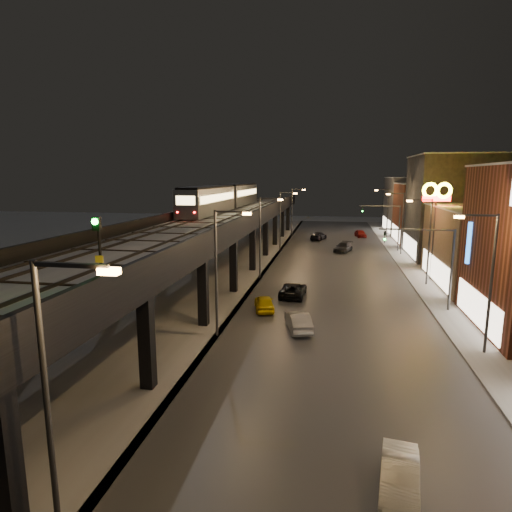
{
  "coord_description": "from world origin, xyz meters",
  "views": [
    {
      "loc": [
        7.21,
        -15.0,
        11.2
      ],
      "look_at": [
        1.23,
        17.9,
        5.0
      ],
      "focal_mm": 30.0,
      "sensor_mm": 36.0,
      "label": 1
    }
  ],
  "objects_px": {
    "car_onc_silver": "(399,478)",
    "car_onc_red": "(360,234)",
    "rail_signal": "(98,239)",
    "car_taxi": "(264,304)",
    "car_mid_silver": "(293,290)",
    "car_onc_white": "(343,248)",
    "car_near_white": "(298,322)",
    "car_mid_dark": "(318,236)",
    "subway_train": "(226,197)"
  },
  "relations": [
    {
      "from": "car_near_white",
      "to": "car_onc_red",
      "type": "xyz_separation_m",
      "value": [
        7.39,
        51.66,
        -0.01
      ]
    },
    {
      "from": "rail_signal",
      "to": "car_taxi",
      "type": "xyz_separation_m",
      "value": [
        3.78,
        18.75,
        -8.1
      ]
    },
    {
      "from": "car_taxi",
      "to": "car_onc_white",
      "type": "distance_m",
      "value": 31.36
    },
    {
      "from": "car_mid_dark",
      "to": "car_onc_white",
      "type": "height_order",
      "value": "car_mid_dark"
    },
    {
      "from": "car_onc_silver",
      "to": "car_onc_red",
      "type": "height_order",
      "value": "car_onc_red"
    },
    {
      "from": "subway_train",
      "to": "car_taxi",
      "type": "relative_size",
      "value": 9.27
    },
    {
      "from": "car_near_white",
      "to": "car_mid_dark",
      "type": "bearing_deg",
      "value": -104.83
    },
    {
      "from": "rail_signal",
      "to": "car_onc_white",
      "type": "xyz_separation_m",
      "value": [
        10.9,
        49.29,
        -8.05
      ]
    },
    {
      "from": "car_mid_dark",
      "to": "subway_train",
      "type": "bearing_deg",
      "value": 63.88
    },
    {
      "from": "car_onc_white",
      "to": "car_taxi",
      "type": "bearing_deg",
      "value": -86.02
    },
    {
      "from": "car_taxi",
      "to": "car_onc_silver",
      "type": "xyz_separation_m",
      "value": [
        8.16,
        -20.13,
        -0.03
      ]
    },
    {
      "from": "car_near_white",
      "to": "car_onc_silver",
      "type": "bearing_deg",
      "value": 92.08
    },
    {
      "from": "rail_signal",
      "to": "car_near_white",
      "type": "height_order",
      "value": "rail_signal"
    },
    {
      "from": "car_mid_silver",
      "to": "car_onc_white",
      "type": "height_order",
      "value": "car_onc_white"
    },
    {
      "from": "rail_signal",
      "to": "car_mid_dark",
      "type": "distance_m",
      "value": 62.22
    },
    {
      "from": "subway_train",
      "to": "car_taxi",
      "type": "xyz_separation_m",
      "value": [
        10.18,
        -27.33,
        -7.68
      ]
    },
    {
      "from": "car_near_white",
      "to": "car_mid_silver",
      "type": "bearing_deg",
      "value": -97.3
    },
    {
      "from": "car_mid_dark",
      "to": "car_mid_silver",
      "type": "bearing_deg",
      "value": 103.17
    },
    {
      "from": "car_mid_silver",
      "to": "car_onc_silver",
      "type": "height_order",
      "value": "car_mid_silver"
    },
    {
      "from": "car_onc_silver",
      "to": "car_mid_dark",
      "type": "bearing_deg",
      "value": 103.11
    },
    {
      "from": "car_mid_dark",
      "to": "car_taxi",
      "type": "bearing_deg",
      "value": 100.66
    },
    {
      "from": "subway_train",
      "to": "car_mid_dark",
      "type": "relative_size",
      "value": 7.31
    },
    {
      "from": "rail_signal",
      "to": "car_onc_white",
      "type": "bearing_deg",
      "value": 77.53
    },
    {
      "from": "subway_train",
      "to": "car_mid_dark",
      "type": "xyz_separation_m",
      "value": [
        13.13,
        15.24,
        -7.63
      ]
    },
    {
      "from": "car_onc_red",
      "to": "car_onc_white",
      "type": "bearing_deg",
      "value": -112.0
    },
    {
      "from": "car_taxi",
      "to": "car_onc_white",
      "type": "bearing_deg",
      "value": -117.01
    },
    {
      "from": "rail_signal",
      "to": "car_onc_red",
      "type": "distance_m",
      "value": 68.23
    },
    {
      "from": "car_onc_red",
      "to": "car_taxi",
      "type": "bearing_deg",
      "value": -112.95
    },
    {
      "from": "rail_signal",
      "to": "car_onc_silver",
      "type": "xyz_separation_m",
      "value": [
        11.93,
        -1.37,
        -8.14
      ]
    },
    {
      "from": "car_taxi",
      "to": "car_mid_dark",
      "type": "relative_size",
      "value": 0.79
    },
    {
      "from": "subway_train",
      "to": "car_onc_red",
      "type": "relative_size",
      "value": 8.85
    },
    {
      "from": "car_mid_silver",
      "to": "car_onc_red",
      "type": "relative_size",
      "value": 1.19
    },
    {
      "from": "rail_signal",
      "to": "car_mid_silver",
      "type": "distance_m",
      "value": 25.46
    },
    {
      "from": "rail_signal",
      "to": "car_taxi",
      "type": "relative_size",
      "value": 0.79
    },
    {
      "from": "car_mid_silver",
      "to": "car_mid_dark",
      "type": "bearing_deg",
      "value": -88.73
    },
    {
      "from": "car_taxi",
      "to": "car_onc_white",
      "type": "xyz_separation_m",
      "value": [
        7.12,
        30.54,
        0.05
      ]
    },
    {
      "from": "car_onc_white",
      "to": "car_onc_red",
      "type": "height_order",
      "value": "car_onc_white"
    },
    {
      "from": "car_mid_silver",
      "to": "car_onc_red",
      "type": "xyz_separation_m",
      "value": [
        8.62,
        42.76,
        0.02
      ]
    },
    {
      "from": "rail_signal",
      "to": "car_mid_silver",
      "type": "height_order",
      "value": "rail_signal"
    },
    {
      "from": "rail_signal",
      "to": "car_onc_red",
      "type": "height_order",
      "value": "rail_signal"
    },
    {
      "from": "car_onc_white",
      "to": "car_onc_red",
      "type": "relative_size",
      "value": 1.2
    },
    {
      "from": "rail_signal",
      "to": "car_onc_red",
      "type": "relative_size",
      "value": 0.75
    },
    {
      "from": "car_near_white",
      "to": "car_onc_white",
      "type": "height_order",
      "value": "car_onc_white"
    },
    {
      "from": "car_mid_dark",
      "to": "car_onc_silver",
      "type": "bearing_deg",
      "value": 109.37
    },
    {
      "from": "car_onc_silver",
      "to": "car_onc_white",
      "type": "height_order",
      "value": "car_onc_white"
    },
    {
      "from": "subway_train",
      "to": "car_onc_white",
      "type": "xyz_separation_m",
      "value": [
        17.3,
        3.21,
        -7.63
      ]
    },
    {
      "from": "car_onc_silver",
      "to": "car_onc_white",
      "type": "relative_size",
      "value": 0.78
    },
    {
      "from": "car_taxi",
      "to": "car_onc_red",
      "type": "bearing_deg",
      "value": -116.49
    },
    {
      "from": "car_near_white",
      "to": "car_mid_silver",
      "type": "xyz_separation_m",
      "value": [
        -1.23,
        8.9,
        -0.03
      ]
    },
    {
      "from": "car_taxi",
      "to": "car_near_white",
      "type": "relative_size",
      "value": 0.92
    }
  ]
}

